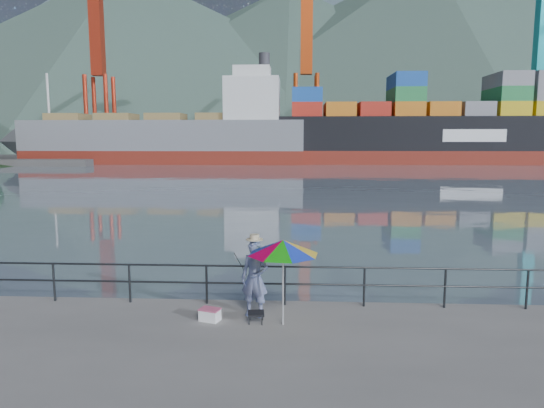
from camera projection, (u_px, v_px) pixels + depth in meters
The scene contains 13 objects.
harbor_water at pixel (285, 152), 139.42m from camera, with size 500.00×280.00×0.00m, color slate.
far_dock at pixel (328, 157), 102.32m from camera, with size 200.00×40.00×0.40m, color #514F4C.
guardrail at pixel (168, 283), 12.42m from camera, with size 22.00×0.06×1.03m.
mountains at pixel (379, 64), 209.53m from camera, with size 600.00×332.80×80.00m.
port_cranes at pixel (446, 73), 90.17m from camera, with size 116.00×28.00×38.40m.
container_stacks at pixel (438, 142), 101.93m from camera, with size 58.00×8.40×7.80m.
fisherman at pixel (255, 278), 11.48m from camera, with size 0.67×0.44×1.83m, color navy.
beach_umbrella at pixel (283, 247), 10.79m from camera, with size 1.99×1.99×1.97m.
folding_stool at pixel (256, 317), 11.14m from camera, with size 0.41×0.41×0.25m.
cooler_bag at pixel (210, 315), 11.27m from camera, with size 0.45×0.30×0.26m, color white.
fishing_rod at pixel (243, 301), 12.60m from camera, with size 0.02×0.02×2.07m, color black.
bulk_carrier at pixel (176, 137), 82.40m from camera, with size 47.30×8.19×14.50m.
container_ship at pixel (473, 128), 82.80m from camera, with size 66.92×11.15×18.10m.
Camera 1 is at (3.28, -10.17, 4.24)m, focal length 32.00 mm.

